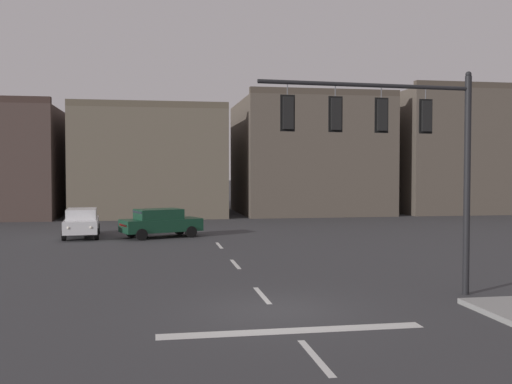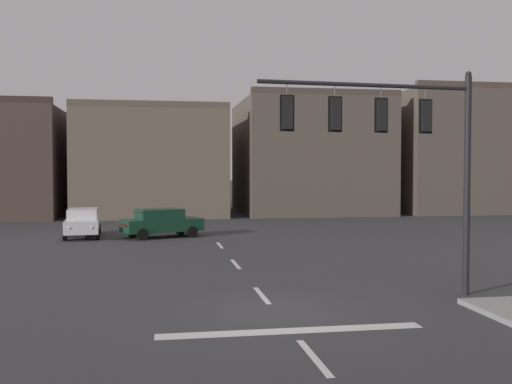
{
  "view_description": "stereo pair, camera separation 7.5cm",
  "coord_description": "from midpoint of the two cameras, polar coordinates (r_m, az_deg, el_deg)",
  "views": [
    {
      "loc": [
        -3.2,
        -15.43,
        3.8
      ],
      "look_at": [
        0.21,
        4.32,
        3.05
      ],
      "focal_mm": 41.35,
      "sensor_mm": 36.0,
      "label": 1
    },
    {
      "loc": [
        -3.12,
        -15.44,
        3.8
      ],
      "look_at": [
        0.21,
        4.32,
        3.05
      ],
      "focal_mm": 41.35,
      "sensor_mm": 36.0,
      "label": 2
    }
  ],
  "objects": [
    {
      "name": "signal_mast_near_side",
      "position": [
        17.85,
        13.73,
        5.27
      ],
      "size": [
        6.63,
        0.64,
        6.77
      ],
      "color": "black",
      "rests_on": "ground"
    },
    {
      "name": "building_row",
      "position": [
        53.25,
        6.38,
        3.27
      ],
      "size": [
        66.26,
        13.72,
        11.31
      ],
      "color": "#473833",
      "rests_on": "ground"
    },
    {
      "name": "car_lot_middle",
      "position": [
        34.76,
        -16.36,
        -2.81
      ],
      "size": [
        2.17,
        4.55,
        1.61
      ],
      "color": "silver",
      "rests_on": "ground"
    },
    {
      "name": "car_lot_nearside",
      "position": [
        33.65,
        -9.07,
        -2.91
      ],
      "size": [
        4.75,
        3.2,
        1.61
      ],
      "color": "#143D28",
      "rests_on": "ground"
    },
    {
      "name": "lane_centreline",
      "position": [
        18.12,
        0.69,
        -9.96
      ],
      "size": [
        0.16,
        26.4,
        0.01
      ],
      "color": "silver",
      "rests_on": "ground"
    },
    {
      "name": "ground_plane",
      "position": [
        16.21,
        1.98,
        -11.43
      ],
      "size": [
        400.0,
        400.0,
        0.0
      ],
      "primitive_type": "plane",
      "color": "#353538"
    },
    {
      "name": "stop_bar_paint",
      "position": [
        14.32,
        3.62,
        -13.25
      ],
      "size": [
        6.4,
        0.5,
        0.01
      ],
      "primitive_type": "cube",
      "color": "silver",
      "rests_on": "ground"
    }
  ]
}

